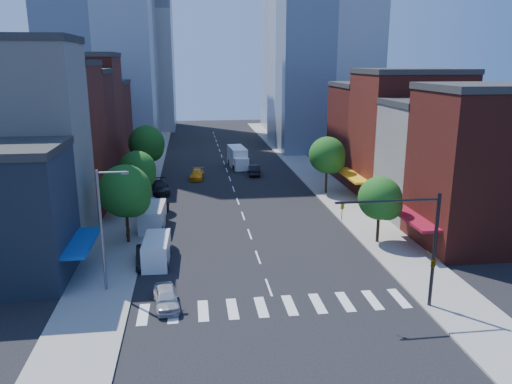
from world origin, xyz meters
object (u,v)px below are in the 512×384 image
at_px(box_truck, 238,158).
at_px(parked_car_second, 146,256).
at_px(cargo_van_near, 156,251).
at_px(cargo_van_far, 153,218).
at_px(parked_car_third, 156,210).
at_px(traffic_car_oncoming, 254,170).
at_px(taxi, 197,174).
at_px(pedestrian_near, 128,232).
at_px(pedestrian_far, 142,221).
at_px(parked_car_rear, 160,187).
at_px(traffic_car_far, 242,156).
at_px(parked_car_front, 166,297).

bearing_deg(box_truck, parked_car_second, -111.16).
relative_size(parked_car_second, cargo_van_near, 0.84).
xyz_separation_m(parked_car_second, cargo_van_near, (0.90, 0.08, 0.36)).
distance_m(parked_car_second, cargo_van_far, 9.11).
xyz_separation_m(parked_car_third, traffic_car_oncoming, (13.32, 18.82, 0.10)).
height_order(taxi, pedestrian_near, pedestrian_near).
bearing_deg(pedestrian_far, pedestrian_near, -8.98).
bearing_deg(parked_car_rear, traffic_car_far, 50.44).
distance_m(traffic_car_far, pedestrian_near, 40.89).
bearing_deg(parked_car_rear, parked_car_third, -97.58).
bearing_deg(parked_car_front, parked_car_rear, 85.96).
xyz_separation_m(cargo_van_near, pedestrian_far, (-1.90, 8.49, -0.00)).
bearing_deg(parked_car_rear, pedestrian_near, -104.05).
height_order(box_truck, pedestrian_far, box_truck).
distance_m(traffic_car_oncoming, pedestrian_near, 30.88).
bearing_deg(box_truck, cargo_van_near, -109.95).
relative_size(parked_car_front, pedestrian_near, 2.36).
bearing_deg(parked_car_second, cargo_van_near, 1.27).
height_order(parked_car_third, traffic_car_oncoming, traffic_car_oncoming).
relative_size(parked_car_front, pedestrian_far, 2.17).
distance_m(parked_car_front, pedestrian_near, 13.92).
height_order(pedestrian_near, pedestrian_far, pedestrian_far).
bearing_deg(parked_car_second, parked_car_rear, 86.03).
distance_m(parked_car_second, pedestrian_far, 8.64).
bearing_deg(traffic_car_far, parked_car_second, 73.68).
height_order(parked_car_front, parked_car_rear, parked_car_rear).
bearing_deg(parked_car_front, taxi, 78.14).
bearing_deg(parked_car_third, cargo_van_far, -82.13).
xyz_separation_m(parked_car_third, cargo_van_near, (0.90, -13.43, 0.40)).
xyz_separation_m(parked_car_rear, cargo_van_near, (0.90, -23.30, 0.30)).
xyz_separation_m(parked_car_rear, taxi, (4.80, 7.49, -0.11)).
bearing_deg(parked_car_front, pedestrian_near, 99.10).
bearing_deg(parked_car_front, cargo_van_near, 90.25).
bearing_deg(parked_car_front, traffic_car_oncoming, 66.53).
relative_size(parked_car_front, traffic_car_far, 0.95).
xyz_separation_m(parked_car_front, pedestrian_far, (-3.00, 16.35, 0.39)).
distance_m(taxi, traffic_car_far, 15.04).
xyz_separation_m(traffic_car_far, pedestrian_far, (-13.68, -35.12, 0.35)).
relative_size(parked_car_third, parked_car_rear, 0.91).
xyz_separation_m(box_truck, pedestrian_near, (-13.49, -32.93, -0.48)).
relative_size(traffic_car_far, box_truck, 0.54).
height_order(parked_car_second, parked_car_third, parked_car_second).
bearing_deg(parked_car_second, pedestrian_far, 92.68).
relative_size(parked_car_rear, taxi, 1.17).
xyz_separation_m(parked_car_front, cargo_van_near, (-1.10, 7.87, 0.39)).
xyz_separation_m(cargo_van_near, traffic_car_oncoming, (12.42, 32.25, -0.30)).
bearing_deg(pedestrian_near, traffic_car_oncoming, -24.72).
xyz_separation_m(traffic_car_far, pedestrian_near, (-14.70, -38.15, 0.28)).
relative_size(taxi, pedestrian_near, 2.69).
bearing_deg(cargo_van_far, pedestrian_near, -116.62).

